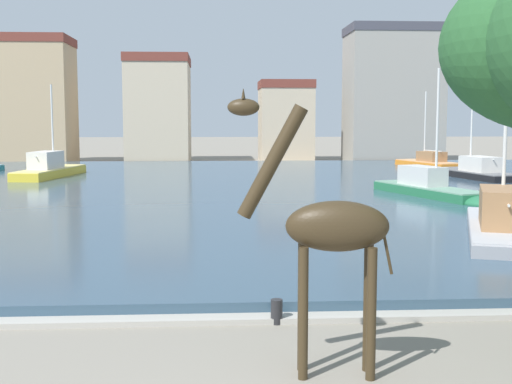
% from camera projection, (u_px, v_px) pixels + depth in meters
% --- Properties ---
extents(harbor_water, '(91.48, 47.85, 0.33)m').
position_uv_depth(harbor_water, '(219.00, 190.00, 37.71)').
color(harbor_water, '#334C60').
rests_on(harbor_water, ground).
extents(quay_edge_coping, '(91.48, 0.50, 0.12)m').
position_uv_depth(quay_edge_coping, '(227.00, 319.00, 13.73)').
color(quay_edge_coping, '#ADA89E').
rests_on(quay_edge_coping, ground).
extents(giraffe_statue, '(2.63, 0.76, 4.58)m').
position_uv_depth(giraffe_statue, '(328.00, 232.00, 10.69)').
color(giraffe_statue, '#382B19').
rests_on(giraffe_statue, ground).
extents(sailboat_black, '(3.76, 9.00, 7.64)m').
position_uv_depth(sailboat_black, '(470.00, 173.00, 44.26)').
color(sailboat_black, black).
rests_on(sailboat_black, ground).
extents(sailboat_orange, '(3.90, 7.70, 6.29)m').
position_uv_depth(sailboat_orange, '(424.00, 164.00, 54.29)').
color(sailboat_orange, orange).
rests_on(sailboat_orange, ground).
extents(sailboat_grey, '(5.06, 9.42, 8.80)m').
position_uv_depth(sailboat_grey, '(502.00, 225.00, 22.37)').
color(sailboat_grey, '#939399').
rests_on(sailboat_grey, ground).
extents(sailboat_green, '(4.21, 8.66, 6.53)m').
position_uv_depth(sailboat_green, '(435.00, 192.00, 33.01)').
color(sailboat_green, '#236B42').
rests_on(sailboat_green, ground).
extents(sailboat_yellow, '(3.37, 9.34, 6.36)m').
position_uv_depth(sailboat_yellow, '(53.00, 171.00, 44.90)').
color(sailboat_yellow, gold).
rests_on(sailboat_yellow, ground).
extents(mooring_bollard, '(0.24, 0.24, 0.50)m').
position_uv_depth(mooring_bollard, '(277.00, 312.00, 13.63)').
color(mooring_bollard, '#232326').
rests_on(mooring_bollard, ground).
extents(townhouse_wide_warehouse, '(7.08, 6.16, 11.65)m').
position_uv_depth(townhouse_wide_warehouse, '(34.00, 100.00, 62.61)').
color(townhouse_wide_warehouse, tan).
rests_on(townhouse_wide_warehouse, ground).
extents(townhouse_end_terrace, '(5.92, 8.11, 10.05)m').
position_uv_depth(townhouse_end_terrace, '(159.00, 109.00, 64.65)').
color(townhouse_end_terrace, '#C6B293').
rests_on(townhouse_end_terrace, ground).
extents(townhouse_narrow_midrow, '(5.19, 5.84, 7.84)m').
position_uv_depth(townhouse_narrow_midrow, '(286.00, 121.00, 66.76)').
color(townhouse_narrow_midrow, '#C6B293').
rests_on(townhouse_narrow_midrow, ground).
extents(townhouse_corner_house, '(8.88, 6.15, 12.93)m').
position_uv_depth(townhouse_corner_house, '(393.00, 94.00, 64.99)').
color(townhouse_corner_house, gray).
rests_on(townhouse_corner_house, ground).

